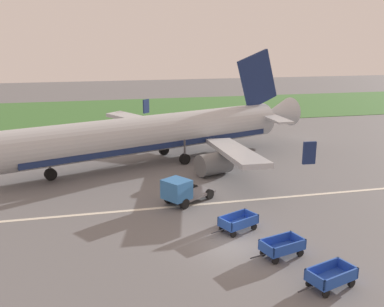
{
  "coord_description": "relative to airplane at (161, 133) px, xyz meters",
  "views": [
    {
      "loc": [
        -7.95,
        -23.58,
        12.59
      ],
      "look_at": [
        0.3,
        12.03,
        2.8
      ],
      "focal_mm": 40.58,
      "sensor_mm": 36.0,
      "label": 1
    }
  ],
  "objects": [
    {
      "name": "service_truck_beside_carts",
      "position": [
        -0.47,
        -12.33,
        -1.95
      ],
      "size": [
        4.69,
        4.01,
        2.1
      ],
      "color": "slate",
      "rests_on": "ground"
    },
    {
      "name": "ground_plane",
      "position": [
        1.15,
        -19.83,
        -3.05
      ],
      "size": [
        220.0,
        220.0,
        0.0
      ],
      "primitive_type": "plane",
      "color": "slate"
    },
    {
      "name": "baggage_cart_nearest",
      "position": [
        4.75,
        -25.49,
        -2.45
      ],
      "size": [
        3.61,
        2.1,
        1.07
      ],
      "color": "#234CB2",
      "rests_on": "ground"
    },
    {
      "name": "airplane",
      "position": [
        0.0,
        0.0,
        0.0
      ],
      "size": [
        36.54,
        29.73,
        11.34
      ],
      "color": "#B2B7BC",
      "rests_on": "ground"
    },
    {
      "name": "grass_strip",
      "position": [
        1.15,
        33.97,
        -3.02
      ],
      "size": [
        220.0,
        28.0,
        0.06
      ],
      "primitive_type": "cube",
      "color": "#3D7033",
      "rests_on": "ground"
    },
    {
      "name": "baggage_cart_second_in_row",
      "position": [
        3.67,
        -21.84,
        -2.45
      ],
      "size": [
        3.62,
        2.03,
        1.07
      ],
      "color": "#234CB2",
      "rests_on": "ground"
    },
    {
      "name": "baggage_cart_third_in_row",
      "position": [
        2.28,
        -17.91,
        -2.45
      ],
      "size": [
        3.55,
        2.29,
        1.07
      ],
      "color": "#234CB2",
      "rests_on": "ground"
    },
    {
      "name": "apron_stripe",
      "position": [
        1.15,
        -12.75,
        -3.05
      ],
      "size": [
        120.0,
        0.36,
        0.01
      ],
      "primitive_type": "cube",
      "color": "silver",
      "rests_on": "ground"
    }
  ]
}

